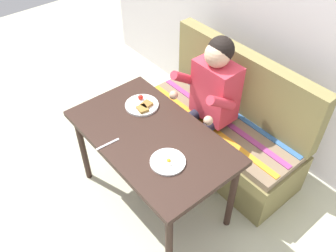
% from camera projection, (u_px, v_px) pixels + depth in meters
% --- Properties ---
extents(ground_plane, '(8.00, 8.00, 0.00)m').
position_uv_depth(ground_plane, '(154.00, 198.00, 2.92)').
color(ground_plane, beige).
extents(back_wall, '(4.40, 0.10, 2.60)m').
position_uv_depth(back_wall, '(285.00, 3.00, 2.63)').
color(back_wall, silver).
rests_on(back_wall, ground).
extents(table, '(1.20, 0.70, 0.73)m').
position_uv_depth(table, '(151.00, 143.00, 2.48)').
color(table, '#2F1E18').
rests_on(table, ground).
extents(couch, '(1.44, 0.56, 1.00)m').
position_uv_depth(couch, '(223.00, 128.00, 3.06)').
color(couch, olive).
rests_on(couch, ground).
extents(person, '(0.45, 0.61, 1.21)m').
position_uv_depth(person, '(209.00, 96.00, 2.72)').
color(person, '#CF3444').
rests_on(person, ground).
extents(plate_breakfast, '(0.25, 0.25, 0.05)m').
position_uv_depth(plate_breakfast, '(142.00, 105.00, 2.63)').
color(plate_breakfast, white).
rests_on(plate_breakfast, table).
extents(plate_eggs, '(0.23, 0.23, 0.04)m').
position_uv_depth(plate_eggs, '(168.00, 162.00, 2.24)').
color(plate_eggs, white).
rests_on(plate_eggs, table).
extents(fork, '(0.02, 0.17, 0.00)m').
position_uv_depth(fork, '(108.00, 144.00, 2.36)').
color(fork, silver).
rests_on(fork, table).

